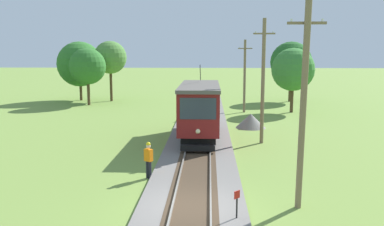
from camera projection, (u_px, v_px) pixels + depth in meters
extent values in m
plane|color=olive|center=(192.00, 211.00, 15.22)|extent=(260.00, 260.00, 0.00)
cube|color=slate|center=(192.00, 209.00, 15.20)|extent=(4.20, 120.00, 0.18)
cube|color=#423323|center=(192.00, 206.00, 15.19)|extent=(2.04, 120.00, 0.01)
cube|color=gray|center=(173.00, 204.00, 15.21)|extent=(0.07, 120.00, 0.14)
cube|color=gray|center=(211.00, 205.00, 15.15)|extent=(0.07, 120.00, 0.14)
cube|color=maroon|center=(200.00, 107.00, 26.86)|extent=(2.50, 8.00, 2.60)
cube|color=#56514C|center=(200.00, 86.00, 26.64)|extent=(2.60, 8.32, 0.22)
cube|color=black|center=(200.00, 130.00, 27.10)|extent=(2.10, 7.04, 0.44)
cube|color=#2D3842|center=(198.00, 109.00, 22.82)|extent=(2.10, 0.03, 1.25)
cube|color=#2D3842|center=(218.00, 102.00, 26.75)|extent=(0.02, 6.72, 1.04)
sphere|color=#F4EAB2|center=(198.00, 131.00, 22.98)|extent=(0.28, 0.28, 0.28)
cylinder|color=black|center=(200.00, 73.00, 28.10)|extent=(0.05, 1.67, 1.19)
cube|color=black|center=(198.00, 148.00, 22.99)|extent=(2.00, 0.36, 0.32)
cylinder|color=black|center=(199.00, 137.00, 24.89)|extent=(1.54, 0.80, 0.80)
cylinder|color=black|center=(200.00, 124.00, 29.31)|extent=(1.54, 0.80, 0.80)
cylinder|color=#7A664C|center=(303.00, 107.00, 14.76)|extent=(0.24, 0.59, 7.99)
cube|color=#7A664C|center=(307.00, 23.00, 14.30)|extent=(1.40, 0.10, 0.10)
cylinder|color=silver|center=(291.00, 20.00, 14.30)|extent=(0.08, 0.08, 0.10)
cylinder|color=silver|center=(322.00, 20.00, 14.26)|extent=(0.08, 0.08, 0.10)
cylinder|color=#7A664C|center=(263.00, 82.00, 25.85)|extent=(0.24, 0.29, 8.10)
cube|color=#7A664C|center=(264.00, 34.00, 25.38)|extent=(1.40, 0.10, 0.10)
cylinder|color=silver|center=(256.00, 32.00, 25.38)|extent=(0.08, 0.08, 0.10)
cylinder|color=silver|center=(273.00, 32.00, 25.34)|extent=(0.08, 0.08, 0.10)
cylinder|color=#7A664C|center=(245.00, 76.00, 39.29)|extent=(0.24, 0.49, 7.14)
cube|color=#7A664C|center=(245.00, 48.00, 38.87)|extent=(1.40, 0.10, 0.10)
cylinder|color=silver|center=(240.00, 47.00, 38.88)|extent=(0.08, 0.08, 0.10)
cylinder|color=silver|center=(251.00, 47.00, 38.83)|extent=(0.08, 0.08, 0.10)
cylinder|color=black|center=(237.00, 211.00, 14.10)|extent=(0.06, 0.06, 0.90)
cube|color=red|center=(237.00, 195.00, 14.01)|extent=(0.21, 0.21, 0.28)
cone|color=gray|center=(251.00, 121.00, 31.58)|extent=(2.38, 2.38, 1.13)
cylinder|color=black|center=(148.00, 169.00, 19.07)|extent=(0.15, 0.15, 0.86)
cylinder|color=black|center=(150.00, 170.00, 18.97)|extent=(0.15, 0.15, 0.86)
cube|color=orange|center=(148.00, 155.00, 18.91)|extent=(0.45, 0.41, 0.58)
sphere|color=beige|center=(148.00, 146.00, 18.84)|extent=(0.22, 0.22, 0.22)
sphere|color=yellow|center=(148.00, 144.00, 18.83)|extent=(0.21, 0.21, 0.21)
cylinder|color=#4C3823|center=(111.00, 85.00, 48.30)|extent=(0.32, 0.32, 3.81)
sphere|color=#4C7F38|center=(110.00, 57.00, 47.78)|extent=(3.91, 3.91, 3.91)
cylinder|color=#4C3823|center=(81.00, 91.00, 49.18)|extent=(0.32, 0.32, 2.40)
sphere|color=#2D6B28|center=(80.00, 64.00, 48.68)|extent=(5.47, 5.47, 5.47)
cylinder|color=#4C3823|center=(292.00, 99.00, 39.46)|extent=(0.32, 0.32, 2.67)
sphere|color=#387A33|center=(293.00, 69.00, 39.02)|extent=(4.20, 4.20, 4.20)
cylinder|color=#4C3823|center=(290.00, 90.00, 47.96)|extent=(0.32, 0.32, 2.87)
sphere|color=#235B23|center=(291.00, 62.00, 47.46)|extent=(4.90, 4.90, 4.90)
cylinder|color=#4C3823|center=(89.00, 93.00, 44.76)|extent=(0.32, 0.32, 2.83)
sphere|color=#2D6B28|center=(87.00, 66.00, 44.31)|extent=(4.05, 4.05, 4.05)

